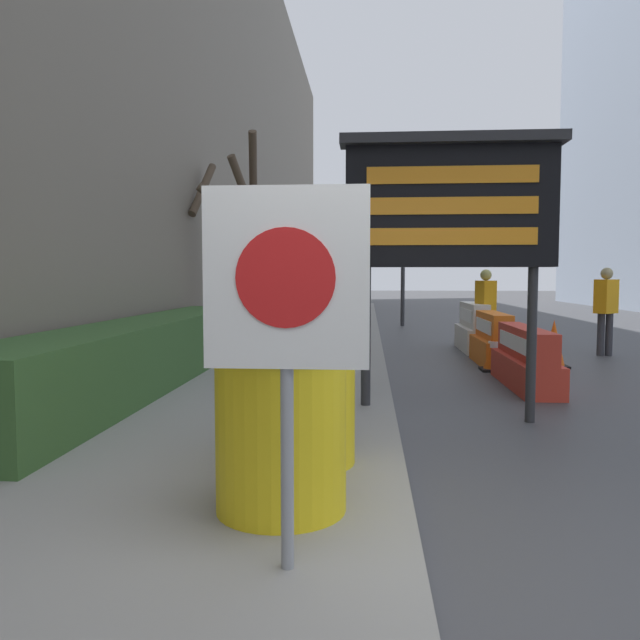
# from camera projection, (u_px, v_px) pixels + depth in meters

# --- Properties ---
(ground_plane) EXTENTS (120.00, 120.00, 0.00)m
(ground_plane) POSITION_uv_depth(u_px,v_px,m) (425.00, 592.00, 2.94)
(ground_plane) COLOR #3F3F42
(sidewalk_left) EXTENTS (3.60, 56.00, 0.15)m
(sidewalk_left) POSITION_uv_depth(u_px,v_px,m) (57.00, 563.00, 3.08)
(sidewalk_left) COLOR gray
(sidewalk_left) RESTS_ON ground_plane
(building_left_facade) EXTENTS (0.40, 50.40, 12.14)m
(building_left_facade) POSITION_uv_depth(u_px,v_px,m) (194.00, 48.00, 12.55)
(building_left_facade) COLOR #706656
(building_left_facade) RESTS_ON ground_plane
(hedge_strip) EXTENTS (0.90, 7.20, 0.80)m
(hedge_strip) POSITION_uv_depth(u_px,v_px,m) (145.00, 353.00, 7.66)
(hedge_strip) COLOR #335628
(hedge_strip) RESTS_ON sidewalk_left
(bare_tree) EXTENTS (1.48, 1.60, 4.01)m
(bare_tree) POSITION_uv_depth(u_px,v_px,m) (229.00, 250.00, 11.85)
(bare_tree) COLOR #4C3D2D
(bare_tree) RESTS_ON sidewalk_left
(barrel_drum_foreground) EXTENTS (0.78, 0.78, 0.94)m
(barrel_drum_foreground) POSITION_uv_depth(u_px,v_px,m) (281.00, 428.00, 3.56)
(barrel_drum_foreground) COLOR yellow
(barrel_drum_foreground) RESTS_ON sidewalk_left
(barrel_drum_middle) EXTENTS (0.78, 0.78, 0.94)m
(barrel_drum_middle) POSITION_uv_depth(u_px,v_px,m) (303.00, 397.00, 4.48)
(barrel_drum_middle) COLOR yellow
(barrel_drum_middle) RESTS_ON sidewalk_left
(warning_sign) EXTENTS (0.74, 0.08, 1.74)m
(warning_sign) POSITION_uv_depth(u_px,v_px,m) (286.00, 302.00, 2.77)
(warning_sign) COLOR gray
(warning_sign) RESTS_ON sidewalk_left
(message_board) EXTENTS (2.22, 0.36, 2.89)m
(message_board) POSITION_uv_depth(u_px,v_px,m) (450.00, 206.00, 6.28)
(message_board) COLOR #28282B
(message_board) RESTS_ON ground_plane
(jersey_barrier_red_striped) EXTENTS (0.50, 2.10, 0.80)m
(jersey_barrier_red_striped) POSITION_uv_depth(u_px,v_px,m) (525.00, 361.00, 8.36)
(jersey_barrier_red_striped) COLOR red
(jersey_barrier_red_striped) RESTS_ON ground_plane
(jersey_barrier_orange_near) EXTENTS (0.54, 1.62, 0.87)m
(jersey_barrier_orange_near) POSITION_uv_depth(u_px,v_px,m) (493.00, 342.00, 10.51)
(jersey_barrier_orange_near) COLOR orange
(jersey_barrier_orange_near) RESTS_ON ground_plane
(jersey_barrier_white) EXTENTS (0.52, 1.77, 0.95)m
(jersey_barrier_white) POSITION_uv_depth(u_px,v_px,m) (474.00, 330.00, 12.45)
(jersey_barrier_white) COLOR silver
(jersey_barrier_white) RESTS_ON ground_plane
(traffic_cone_near) EXTENTS (0.41, 0.41, 0.73)m
(traffic_cone_near) POSITION_uv_depth(u_px,v_px,m) (494.00, 348.00, 9.77)
(traffic_cone_near) COLOR black
(traffic_cone_near) RESTS_ON ground_plane
(traffic_cone_mid) EXTENTS (0.33, 0.33, 0.58)m
(traffic_cone_mid) POSITION_uv_depth(u_px,v_px,m) (495.00, 337.00, 12.25)
(traffic_cone_mid) COLOR black
(traffic_cone_mid) RESTS_ON ground_plane
(traffic_cone_far) EXTENTS (0.44, 0.44, 0.78)m
(traffic_cone_far) POSITION_uv_depth(u_px,v_px,m) (554.00, 344.00, 10.14)
(traffic_cone_far) COLOR black
(traffic_cone_far) RESTS_ON ground_plane
(traffic_light_near_curb) EXTENTS (0.28, 0.44, 4.04)m
(traffic_light_near_curb) POSITION_uv_depth(u_px,v_px,m) (403.00, 227.00, 18.28)
(traffic_light_near_curb) COLOR #2D2D30
(traffic_light_near_curb) RESTS_ON ground_plane
(pedestrian_worker) EXTENTS (0.50, 0.48, 1.64)m
(pedestrian_worker) POSITION_uv_depth(u_px,v_px,m) (606.00, 304.00, 11.58)
(pedestrian_worker) COLOR #333338
(pedestrian_worker) RESTS_ON ground_plane
(pedestrian_passerby) EXTENTS (0.36, 0.48, 1.61)m
(pedestrian_passerby) POSITION_uv_depth(u_px,v_px,m) (485.00, 304.00, 12.02)
(pedestrian_passerby) COLOR #333338
(pedestrian_passerby) RESTS_ON ground_plane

